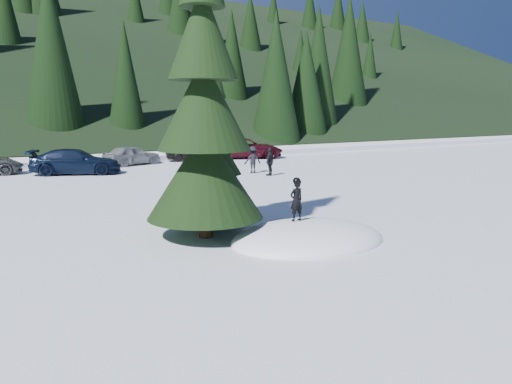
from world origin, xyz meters
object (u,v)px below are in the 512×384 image
adult_2 (253,160)px  car_3 (76,162)px  spruce_short (213,156)px  adult_0 (213,160)px  car_4 (132,155)px  car_5 (193,152)px  adult_1 (270,162)px  child_skier (296,200)px  spruce_tall (204,117)px  car_6 (247,148)px

adult_2 → car_3: size_ratio=0.31×
spruce_short → adult_0: spruce_short is taller
spruce_short → car_4: (3.57, 18.06, -1.46)m
adult_0 → car_5: 9.07m
adult_1 → child_skier: bearing=25.3°
spruce_tall → spruce_short: bearing=54.5°
adult_0 → car_5: size_ratio=0.47×
child_skier → adult_0: (4.20, 12.81, -0.13)m
adult_2 → car_5: 8.39m
spruce_tall → adult_0: (6.27, 11.40, -2.40)m
spruce_short → car_3: bearing=92.5°
child_skier → adult_1: 13.53m
car_5 → car_3: bearing=125.7°
spruce_tall → car_4: spruce_tall is taller
spruce_tall → car_6: (13.45, 19.53, -2.59)m
car_6 → adult_1: bearing=178.5°
spruce_short → car_6: spruce_short is taller
spruce_tall → adult_0: size_ratio=4.69×
child_skier → adult_0: adult_0 is taller
spruce_short → car_4: bearing=78.8°
adult_2 → car_4: adult_2 is taller
adult_2 → car_6: (4.55, 7.94, -0.02)m
spruce_tall → car_3: (0.35, 16.49, -2.62)m
adult_0 → car_6: bearing=-160.6°
car_4 → spruce_short: bearing=152.5°
spruce_short → car_4: spruce_short is taller
adult_0 → car_3: 7.81m
spruce_short → car_5: (8.19, 18.58, -1.46)m
child_skier → adult_2: 14.69m
spruce_short → car_5: 20.35m
child_skier → car_4: 21.03m
spruce_tall → car_5: spruce_tall is taller
spruce_short → adult_1: 11.99m
adult_2 → spruce_short: bearing=62.5°
adult_1 → car_6: 10.34m
car_3 → child_skier: bearing=-150.3°
car_3 → spruce_tall: bearing=-157.0°
spruce_short → adult_2: 12.96m
spruce_short → car_3: (-0.65, 15.09, -1.40)m
adult_2 → adult_0: bearing=14.6°
car_3 → car_4: (4.22, 2.97, -0.06)m
car_6 → car_4: bearing=113.8°
adult_0 → car_4: adult_0 is taller
child_skier → adult_0: 13.48m
spruce_tall → child_skier: bearing=-34.3°
spruce_short → adult_0: (5.27, 10.00, -1.19)m
car_5 → child_skier: bearing=175.8°
adult_0 → adult_1: size_ratio=1.21×
car_4 → spruce_tall: bearing=150.5°
child_skier → adult_2: (6.82, 13.01, -0.29)m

